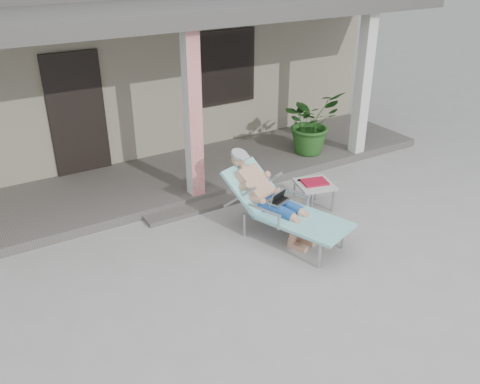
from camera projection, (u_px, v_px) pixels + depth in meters
ground at (270, 265)px, 6.75m from camera, size 60.00×60.00×0.00m
house at (103, 53)px, 10.97m from camera, size 10.40×5.40×3.30m
porch_deck at (175, 178)px, 9.01m from camera, size 10.00×2.00×0.15m
porch_overhang at (166, 19)px, 7.75m from camera, size 10.00×2.30×2.85m
porch_step at (205, 206)px, 8.15m from camera, size 2.00×0.30×0.07m
lounger at (276, 188)px, 7.09m from camera, size 1.30×1.98×1.25m
side_table at (314, 186)px, 7.96m from camera, size 0.67×0.67×0.49m
potted_palm at (311, 122)px, 9.66m from camera, size 1.17×1.04×1.21m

